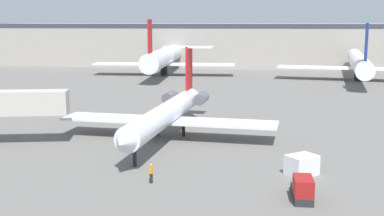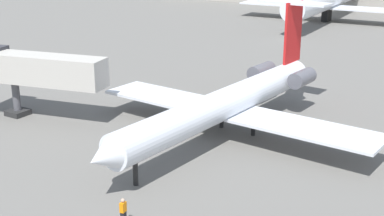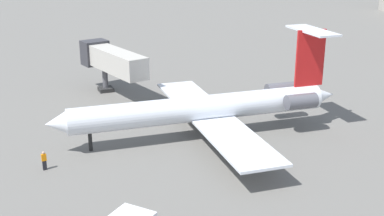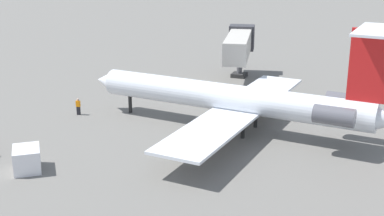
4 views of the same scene
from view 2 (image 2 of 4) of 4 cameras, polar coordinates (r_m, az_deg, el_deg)
The scene contains 4 objects.
ground_plane at distance 44.91m, azimuth 3.94°, elevation -2.84°, with size 400.00×400.00×0.10m, color #66635E.
regional_jet at distance 43.74m, azimuth 4.34°, elevation 0.94°, with size 25.56×29.84×10.11m.
jet_bridge at distance 49.84m, azimuth -17.26°, elevation 4.02°, with size 13.27×5.71×6.25m.
ground_crew_marshaller at distance 31.17m, azimuth -7.46°, elevation -11.06°, with size 0.30×0.43×1.69m.
Camera 2 is at (19.50, -37.16, 15.95)m, focal length 49.24 mm.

